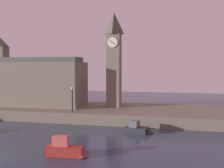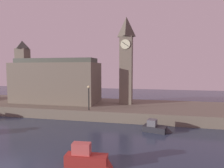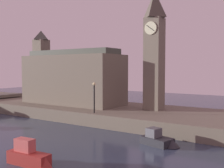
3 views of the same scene
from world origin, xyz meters
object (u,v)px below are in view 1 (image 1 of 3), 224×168
(streetlamp, at_px, (72,96))
(boat_dinghy_red, at_px, (67,149))
(boat_barge_dark, at_px, (139,129))
(parliament_hall, at_px, (35,82))
(clock_tower, at_px, (114,58))

(streetlamp, distance_m, boat_dinghy_red, 13.93)
(streetlamp, xyz_separation_m, boat_dinghy_red, (4.37, -12.85, -3.10))
(boat_dinghy_red, relative_size, boat_barge_dark, 1.04)
(parliament_hall, bearing_deg, clock_tower, 4.71)
(clock_tower, bearing_deg, boat_barge_dark, -61.72)
(boat_dinghy_red, bearing_deg, streetlamp, 108.79)
(streetlamp, relative_size, boat_dinghy_red, 0.93)
(streetlamp, bearing_deg, boat_dinghy_red, -71.21)
(boat_barge_dark, bearing_deg, clock_tower, 118.28)
(clock_tower, distance_m, boat_dinghy_red, 20.90)
(clock_tower, bearing_deg, boat_dinghy_red, -90.51)
(clock_tower, height_order, boat_dinghy_red, clock_tower)
(boat_barge_dark, bearing_deg, streetlamp, 161.29)
(parliament_hall, xyz_separation_m, streetlamp, (8.33, -5.21, -1.62))
(boat_dinghy_red, height_order, boat_barge_dark, boat_dinghy_red)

